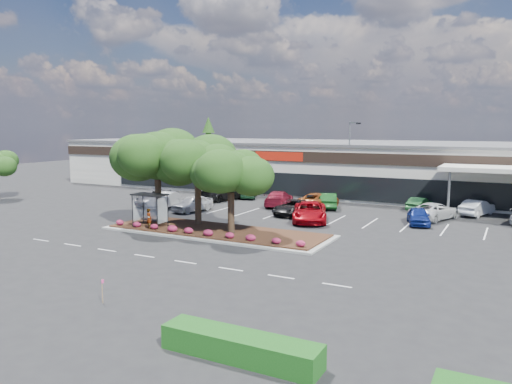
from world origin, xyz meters
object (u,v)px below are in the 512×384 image
at_px(survey_stake, 102,288).
at_px(light_pole, 350,167).
at_px(car_1, 164,200).
at_px(car_0, 156,197).

bearing_deg(survey_stake, light_pole, 88.76).
relative_size(light_pole, car_1, 1.81).
relative_size(light_pole, survey_stake, 7.62).
height_order(survey_stake, car_1, car_1).
bearing_deg(car_0, survey_stake, -66.15).
distance_m(light_pole, survey_stake, 35.89).
bearing_deg(light_pole, survey_stake, -91.24).
height_order(light_pole, car_1, light_pole).
xyz_separation_m(car_0, car_1, (1.97, -1.14, -0.02)).
height_order(light_pole, survey_stake, light_pole).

